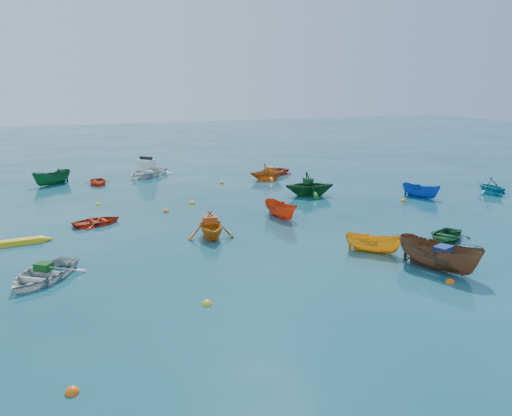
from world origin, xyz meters
name	(u,v)px	position (x,y,z in m)	size (l,w,h in m)	color
ground	(298,239)	(0.00, 0.00, 0.00)	(160.00, 160.00, 0.00)	#093D46
dinghy_white_near	(43,280)	(-11.32, -0.70, 0.00)	(2.36, 3.29, 0.68)	beige
sampan_brown_mid	(438,270)	(3.16, -5.89, 0.00)	(1.34, 3.55, 1.37)	brown
dinghy_orange_w	(211,237)	(-3.75, 1.93, 0.00)	(2.31, 2.68, 1.41)	orange
sampan_yellow_mid	(373,252)	(2.12, -3.07, 0.00)	(0.95, 2.52, 0.97)	orange
dinghy_green_e	(445,240)	(6.37, -2.99, 0.00)	(1.92, 2.68, 0.56)	#10451C
dinghy_cyan_se	(491,194)	(16.97, 3.81, 0.00)	(2.03, 2.35, 1.24)	teal
dinghy_red_nw	(97,224)	(-8.51, 6.55, 0.00)	(1.80, 2.52, 0.52)	red
sampan_orange_n	(281,217)	(1.07, 3.95, 0.00)	(1.01, 2.69, 1.04)	#CC3F13
dinghy_green_n	(309,196)	(5.28, 8.17, 0.00)	(2.78, 3.23, 1.70)	#10471C
dinghy_red_ne	(271,175)	(6.41, 16.46, 0.00)	(2.45, 3.43, 0.71)	#A7230D
sampan_blue_far	(420,197)	(11.79, 4.88, 0.00)	(0.99, 2.63, 1.02)	#0D41A8
dinghy_red_far	(98,184)	(-7.17, 18.08, 0.00)	(1.84, 2.57, 0.53)	red
dinghy_orange_far	(267,180)	(5.12, 14.60, 0.00)	(2.31, 2.68, 1.41)	#C55E12
sampan_green_far	(53,185)	(-10.27, 19.22, 0.00)	(1.17, 3.10, 1.20)	#135229
kayak_yellow	(13,245)	(-12.52, 4.41, 0.00)	(0.48, 3.35, 0.33)	yellow
motorboat_white	(147,176)	(-3.09, 20.08, 0.00)	(3.09, 4.32, 1.50)	silver
tarp_green_a	(44,267)	(-11.26, -0.62, 0.49)	(0.60, 0.45, 0.29)	#134C17
tarp_blue_a	(443,250)	(3.21, -6.03, 0.85)	(0.69, 0.52, 0.33)	navy
tarp_orange_a	(210,220)	(-3.74, 1.98, 0.86)	(0.66, 0.50, 0.32)	#CA4814
tarp_green_b	(308,181)	(5.18, 8.19, 1.03)	(0.73, 0.56, 0.36)	#104217
tarp_orange_b	(271,169)	(6.32, 16.42, 0.52)	(0.68, 0.51, 0.33)	orange
buoy_or_a	(72,393)	(-10.83, -8.75, 0.00)	(0.34, 0.34, 0.34)	#F75D0D
buoy_ye_a	(207,304)	(-6.32, -5.31, 0.00)	(0.33, 0.33, 0.33)	yellow
buoy_or_b	(450,283)	(2.59, -7.14, 0.00)	(0.34, 0.34, 0.34)	#D7540B
buoy_ye_b	(98,205)	(-7.96, 11.15, 0.00)	(0.31, 0.31, 0.31)	yellow
buoy_or_c	(166,212)	(-4.54, 7.72, 0.00)	(0.34, 0.34, 0.34)	orange
buoy_ye_c	(215,235)	(-3.43, 2.27, 0.00)	(0.38, 0.38, 0.38)	gold
buoy_or_d	(403,202)	(9.91, 4.29, 0.00)	(0.36, 0.36, 0.36)	orange
buoy_ye_d	(192,204)	(-2.55, 9.11, 0.00)	(0.39, 0.39, 0.39)	yellow
buoy_or_e	(222,183)	(1.41, 14.61, 0.00)	(0.33, 0.33, 0.33)	orange
buoy_ye_e	(276,171)	(7.62, 18.17, 0.00)	(0.39, 0.39, 0.39)	yellow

